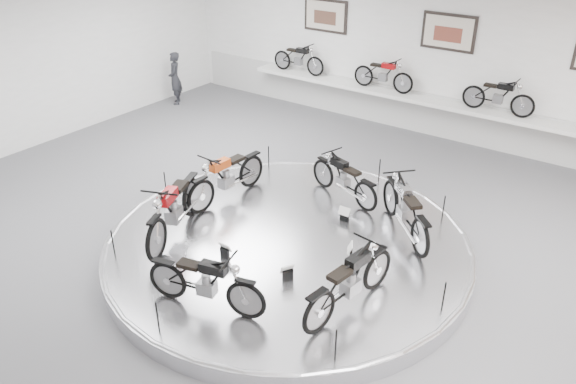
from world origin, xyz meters
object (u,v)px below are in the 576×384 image
Objects in this scene: bike_c at (227,175)px; bike_e at (205,281)px; bike_a at (406,208)px; bike_f at (350,281)px; bike_d at (174,207)px; shelf at (435,102)px; bike_b at (344,178)px; visitor at (175,78)px; display_platform at (288,246)px.

bike_c reaches higher than bike_e.
bike_f is at bearing 139.34° from bike_a.
bike_d is (-3.26, -2.39, 0.04)m from bike_a.
shelf is 5.29m from bike_a.
bike_d is (0.13, -1.54, 0.04)m from bike_c.
bike_a is 3.49m from bike_c.
bike_d is at bearing 76.09° from bike_b.
bike_c is 1.13× the size of visitor.
bike_b is 3.37m from bike_d.
bike_c is 1.55m from bike_d.
bike_e is 0.95× the size of bike_f.
bike_d is (-1.69, -7.44, -0.14)m from shelf.
bike_e is at bearing 132.94° from bike_f.
bike_b is at bearing 89.11° from display_platform.
bike_c is 1.09× the size of bike_e.
visitor is at bearing 148.35° from display_platform.
bike_f reaches higher than bike_e.
bike_d is at bearing 8.22° from bike_c.
bike_d is at bearing 2.32° from visitor.
visitor is at bearing 123.69° from bike_e.
visitor is at bearing -166.04° from shelf.
bike_b is 4.04m from bike_e.
shelf is 7.63m from visitor.
visitor is at bearing 66.92° from bike_f.
visitor reaches higher than display_platform.
bike_a is 9.52m from visitor.
shelf is 7.09× the size of visitor.
display_platform is at bearing 84.24° from bike_a.
bike_a is 4.04m from bike_d.
shelf is at bearing -72.78° from bike_b.
bike_a is at bearing 107.50° from bike_c.
shelf is 6.18m from bike_c.
bike_b is at bearing 25.42° from bike_a.
bike_c is 6.90m from visitor.
bike_a is 0.93× the size of bike_d.
shelf is (0.00, 6.40, 0.85)m from display_platform.
bike_a reaches higher than bike_e.
bike_a is (1.57, 1.35, 0.67)m from display_platform.
bike_c is 1.03× the size of bike_f.
bike_a is at bearing 103.76° from bike_d.
bike_e is at bearing 111.01° from bike_a.
bike_c is 3.30m from bike_e.
bike_c is at bearing 53.01° from bike_b.
bike_c reaches higher than bike_b.
bike_d is at bearing -148.42° from display_platform.
bike_a is 1.10× the size of bike_e.
bike_f reaches higher than display_platform.
visitor is (-7.50, 6.74, 0.00)m from bike_e.
bike_e is at bearing 4.85° from visitor.
bike_b is 0.82× the size of bike_d.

